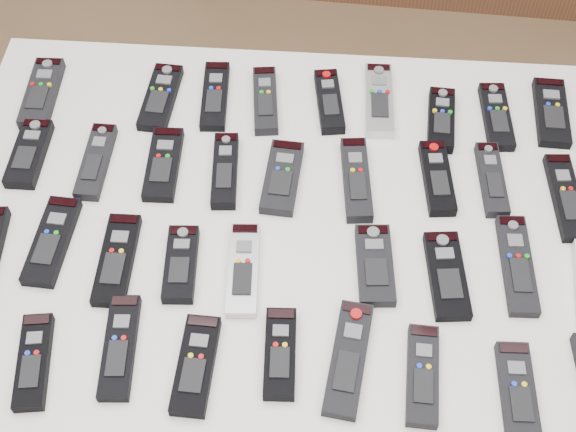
# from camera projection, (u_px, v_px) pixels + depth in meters

# --- Properties ---
(ground) EXTENTS (4.00, 4.00, 0.00)m
(ground) POSITION_uv_depth(u_px,v_px,m) (262.00, 410.00, 2.04)
(ground) COLOR olive
(ground) RESTS_ON ground
(table) EXTENTS (1.25, 0.88, 0.78)m
(table) POSITION_uv_depth(u_px,v_px,m) (288.00, 241.00, 1.48)
(table) COLOR white
(table) RESTS_ON ground
(remote_0) EXTENTS (0.06, 0.18, 0.02)m
(remote_0) POSITION_uv_depth(u_px,v_px,m) (42.00, 93.00, 1.60)
(remote_0) COLOR black
(remote_0) RESTS_ON table
(remote_1) EXTENTS (0.07, 0.17, 0.02)m
(remote_1) POSITION_uv_depth(u_px,v_px,m) (161.00, 97.00, 1.60)
(remote_1) COLOR black
(remote_1) RESTS_ON table
(remote_2) EXTENTS (0.06, 0.18, 0.02)m
(remote_2) POSITION_uv_depth(u_px,v_px,m) (215.00, 96.00, 1.60)
(remote_2) COLOR black
(remote_2) RESTS_ON table
(remote_3) EXTENTS (0.06, 0.17, 0.02)m
(remote_3) POSITION_uv_depth(u_px,v_px,m) (265.00, 100.00, 1.59)
(remote_3) COLOR black
(remote_3) RESTS_ON table
(remote_4) EXTENTS (0.07, 0.16, 0.02)m
(remote_4) POSITION_uv_depth(u_px,v_px,m) (329.00, 101.00, 1.59)
(remote_4) COLOR black
(remote_4) RESTS_ON table
(remote_5) EXTENTS (0.06, 0.19, 0.02)m
(remote_5) POSITION_uv_depth(u_px,v_px,m) (379.00, 100.00, 1.59)
(remote_5) COLOR #B7B7BC
(remote_5) RESTS_ON table
(remote_6) EXTENTS (0.06, 0.16, 0.02)m
(remote_6) POSITION_uv_depth(u_px,v_px,m) (441.00, 120.00, 1.56)
(remote_6) COLOR black
(remote_6) RESTS_ON table
(remote_7) EXTENTS (0.06, 0.17, 0.02)m
(remote_7) POSITION_uv_depth(u_px,v_px,m) (496.00, 117.00, 1.57)
(remote_7) COLOR black
(remote_7) RESTS_ON table
(remote_8) EXTENTS (0.07, 0.17, 0.02)m
(remote_8) POSITION_uv_depth(u_px,v_px,m) (551.00, 112.00, 1.57)
(remote_8) COLOR black
(remote_8) RESTS_ON table
(remote_9) EXTENTS (0.06, 0.16, 0.02)m
(remote_9) POSITION_uv_depth(u_px,v_px,m) (29.00, 153.00, 1.51)
(remote_9) COLOR black
(remote_9) RESTS_ON table
(remote_10) EXTENTS (0.05, 0.17, 0.02)m
(remote_10) POSITION_uv_depth(u_px,v_px,m) (96.00, 161.00, 1.50)
(remote_10) COLOR black
(remote_10) RESTS_ON table
(remote_11) EXTENTS (0.06, 0.17, 0.02)m
(remote_11) POSITION_uv_depth(u_px,v_px,m) (163.00, 164.00, 1.50)
(remote_11) COLOR black
(remote_11) RESTS_ON table
(remote_12) EXTENTS (0.06, 0.17, 0.02)m
(remote_12) POSITION_uv_depth(u_px,v_px,m) (225.00, 171.00, 1.48)
(remote_12) COLOR black
(remote_12) RESTS_ON table
(remote_13) EXTENTS (0.07, 0.17, 0.02)m
(remote_13) POSITION_uv_depth(u_px,v_px,m) (282.00, 177.00, 1.48)
(remote_13) COLOR black
(remote_13) RESTS_ON table
(remote_14) EXTENTS (0.06, 0.19, 0.02)m
(remote_14) POSITION_uv_depth(u_px,v_px,m) (356.00, 179.00, 1.47)
(remote_14) COLOR black
(remote_14) RESTS_ON table
(remote_15) EXTENTS (0.06, 0.17, 0.02)m
(remote_15) POSITION_uv_depth(u_px,v_px,m) (437.00, 178.00, 1.47)
(remote_15) COLOR black
(remote_15) RESTS_ON table
(remote_16) EXTENTS (0.05, 0.17, 0.02)m
(remote_16) POSITION_uv_depth(u_px,v_px,m) (492.00, 179.00, 1.47)
(remote_16) COLOR black
(remote_16) RESTS_ON table
(remote_17) EXTENTS (0.06, 0.19, 0.02)m
(remote_17) POSITION_uv_depth(u_px,v_px,m) (566.00, 197.00, 1.45)
(remote_17) COLOR black
(remote_17) RESTS_ON table
(remote_19) EXTENTS (0.07, 0.18, 0.02)m
(remote_19) POSITION_uv_depth(u_px,v_px,m) (52.00, 241.00, 1.39)
(remote_19) COLOR black
(remote_19) RESTS_ON table
(remote_20) EXTENTS (0.06, 0.18, 0.02)m
(remote_20) POSITION_uv_depth(u_px,v_px,m) (117.00, 260.00, 1.37)
(remote_20) COLOR black
(remote_20) RESTS_ON table
(remote_21) EXTENTS (0.06, 0.15, 0.02)m
(remote_21) POSITION_uv_depth(u_px,v_px,m) (181.00, 264.00, 1.36)
(remote_21) COLOR black
(remote_21) RESTS_ON table
(remote_22) EXTENTS (0.06, 0.18, 0.02)m
(remote_22) POSITION_uv_depth(u_px,v_px,m) (243.00, 270.00, 1.36)
(remote_22) COLOR #B7B7BC
(remote_22) RESTS_ON table
(remote_23) EXTENTS (0.07, 0.16, 0.02)m
(remote_23) POSITION_uv_depth(u_px,v_px,m) (375.00, 265.00, 1.36)
(remote_23) COLOR black
(remote_23) RESTS_ON table
(remote_24) EXTENTS (0.08, 0.17, 0.02)m
(remote_24) POSITION_uv_depth(u_px,v_px,m) (447.00, 275.00, 1.35)
(remote_24) COLOR black
(remote_24) RESTS_ON table
(remote_25) EXTENTS (0.06, 0.20, 0.02)m
(remote_25) POSITION_uv_depth(u_px,v_px,m) (517.00, 265.00, 1.37)
(remote_25) COLOR black
(remote_25) RESTS_ON table
(remote_28) EXTENTS (0.07, 0.17, 0.02)m
(remote_28) POSITION_uv_depth(u_px,v_px,m) (34.00, 362.00, 1.26)
(remote_28) COLOR black
(remote_28) RESTS_ON table
(remote_29) EXTENTS (0.06, 0.18, 0.02)m
(remote_29) POSITION_uv_depth(u_px,v_px,m) (120.00, 347.00, 1.28)
(remote_29) COLOR black
(remote_29) RESTS_ON table
(remote_30) EXTENTS (0.06, 0.17, 0.02)m
(remote_30) POSITION_uv_depth(u_px,v_px,m) (196.00, 365.00, 1.26)
(remote_30) COLOR black
(remote_30) RESTS_ON table
(remote_31) EXTENTS (0.06, 0.16, 0.02)m
(remote_31) POSITION_uv_depth(u_px,v_px,m) (280.00, 353.00, 1.27)
(remote_31) COLOR black
(remote_31) RESTS_ON table
(remote_32) EXTENTS (0.08, 0.20, 0.02)m
(remote_32) POSITION_uv_depth(u_px,v_px,m) (348.00, 359.00, 1.26)
(remote_32) COLOR black
(remote_32) RESTS_ON table
(remote_33) EXTENTS (0.05, 0.17, 0.02)m
(remote_33) POSITION_uv_depth(u_px,v_px,m) (423.00, 375.00, 1.25)
(remote_33) COLOR black
(remote_33) RESTS_ON table
(remote_34) EXTENTS (0.06, 0.17, 0.02)m
(remote_34) POSITION_uv_depth(u_px,v_px,m) (518.00, 393.00, 1.23)
(remote_34) COLOR black
(remote_34) RESTS_ON table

